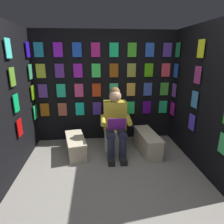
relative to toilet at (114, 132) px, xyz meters
name	(u,v)px	position (x,y,z in m)	size (l,w,h in m)	color
ground_plane	(116,208)	(0.14, 1.54, -0.33)	(30.00, 30.00, 0.00)	gray
display_wall_back	(105,87)	(0.14, -0.50, 0.77)	(2.87, 0.14, 2.18)	black
display_wall_left	(200,97)	(-1.29, 0.54, 0.77)	(0.14, 1.99, 2.18)	black
display_wall_right	(10,101)	(1.57, 0.54, 0.77)	(0.14, 1.99, 2.18)	black
toilet	(114,132)	(0.00, 0.00, 0.00)	(0.41, 0.56, 0.77)	white
person_reading	(116,122)	(0.00, 0.23, 0.27)	(0.53, 0.68, 1.19)	gold
comic_longbox_near	(147,143)	(-0.58, 0.24, -0.14)	(0.37, 0.84, 0.38)	beige
comic_longbox_far	(76,146)	(0.71, 0.19, -0.16)	(0.45, 0.79, 0.32)	beige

